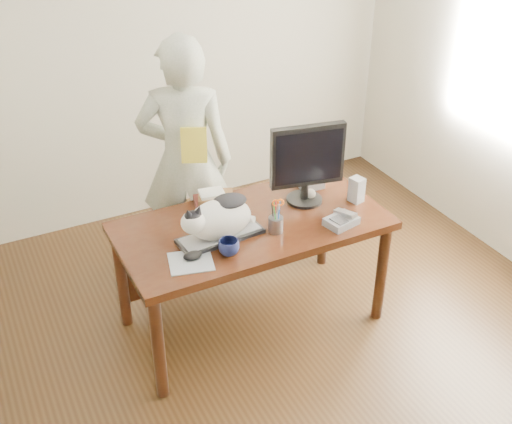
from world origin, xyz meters
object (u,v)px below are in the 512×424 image
object	(u,v)px
monitor	(307,160)
coffee_mug	(229,247)
desk	(247,237)
book_stack	(214,199)
pen_cup	(276,223)
calculator	(308,180)
baseball	(310,194)
cat	(218,218)
phone	(342,220)
speaker	(357,190)
keyboard	(220,236)
mouse	(193,255)
person	(186,161)

from	to	relation	value
monitor	coffee_mug	bearing A→B (deg)	-145.25
desk	book_stack	size ratio (longest dim) A/B	5.85
pen_cup	calculator	size ratio (longest dim) A/B	1.00
baseball	book_stack	xyz separation A→B (m)	(-0.57, 0.21, 0.01)
cat	baseball	xyz separation A→B (m)	(0.70, 0.15, -0.11)
coffee_mug	phone	world-z (taller)	coffee_mug
pen_cup	speaker	xyz separation A→B (m)	(0.61, 0.08, 0.02)
keyboard	mouse	bearing A→B (deg)	-156.08
keyboard	monitor	bearing A→B (deg)	6.02
coffee_mug	calculator	world-z (taller)	coffee_mug
phone	book_stack	size ratio (longest dim) A/B	0.77
pen_cup	phone	distance (m)	0.40
monitor	baseball	distance (m)	0.26
monitor	mouse	bearing A→B (deg)	-153.07
book_stack	keyboard	bearing A→B (deg)	-91.94
mouse	baseball	size ratio (longest dim) A/B	1.78
keyboard	cat	bearing A→B (deg)	-171.64
keyboard	monitor	distance (m)	0.71
cat	pen_cup	distance (m)	0.35
monitor	coffee_mug	world-z (taller)	monitor
desk	speaker	distance (m)	0.74
desk	baseball	distance (m)	0.49
pen_cup	coffee_mug	size ratio (longest dim) A/B	1.88
cat	book_stack	bearing A→B (deg)	64.32
keyboard	calculator	bearing A→B (deg)	17.50
desk	person	size ratio (longest dim) A/B	0.93
desk	cat	size ratio (longest dim) A/B	3.30
desk	person	world-z (taller)	person
speaker	person	bearing A→B (deg)	123.23
baseball	book_stack	world-z (taller)	book_stack
mouse	calculator	distance (m)	1.08
baseball	monitor	bearing A→B (deg)	-153.82
pen_cup	calculator	xyz separation A→B (m)	(0.46, 0.40, -0.03)
monitor	pen_cup	bearing A→B (deg)	-136.35
speaker	cat	bearing A→B (deg)	167.04
cat	speaker	bearing A→B (deg)	-5.21
keyboard	baseball	world-z (taller)	baseball
phone	speaker	distance (m)	0.30
keyboard	baseball	size ratio (longest dim) A/B	7.57
speaker	mouse	bearing A→B (deg)	172.94
monitor	speaker	xyz separation A→B (m)	(0.29, -0.13, -0.21)
keyboard	mouse	distance (m)	0.25
baseball	calculator	world-z (taller)	baseball
calculator	person	xyz separation A→B (m)	(-0.67, 0.46, 0.08)
mouse	book_stack	size ratio (longest dim) A/B	0.44
monitor	pen_cup	distance (m)	0.45
mouse	coffee_mug	world-z (taller)	coffee_mug
phone	baseball	bearing A→B (deg)	79.35
book_stack	person	world-z (taller)	person
mouse	baseball	xyz separation A→B (m)	(0.91, 0.27, 0.01)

